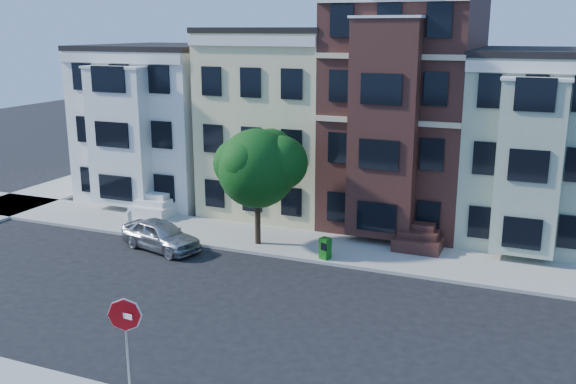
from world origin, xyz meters
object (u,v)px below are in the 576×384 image
at_px(parked_car, 161,235).
at_px(fire_hydrant, 130,221).
at_px(stop_sign, 127,344).
at_px(newspaper_box, 325,248).
at_px(street_tree, 257,174).

height_order(parked_car, fire_hydrant, parked_car).
height_order(fire_hydrant, stop_sign, stop_sign).
bearing_deg(newspaper_box, fire_hydrant, -161.75).
relative_size(newspaper_box, fire_hydrant, 1.29).
distance_m(fire_hydrant, stop_sign, 16.51).
xyz_separation_m(street_tree, parked_car, (-4.08, -2.20, -2.88)).
xyz_separation_m(street_tree, stop_sign, (2.49, -13.69, -1.70)).
height_order(street_tree, stop_sign, street_tree).
xyz_separation_m(parked_car, newspaper_box, (7.80, 1.42, -0.09)).
relative_size(street_tree, parked_car, 1.62).
bearing_deg(parked_car, stop_sign, -135.37).
bearing_deg(street_tree, parked_car, -151.71).
distance_m(street_tree, parked_car, 5.46).
bearing_deg(parked_car, street_tree, -46.86).
bearing_deg(fire_hydrant, street_tree, 3.02).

